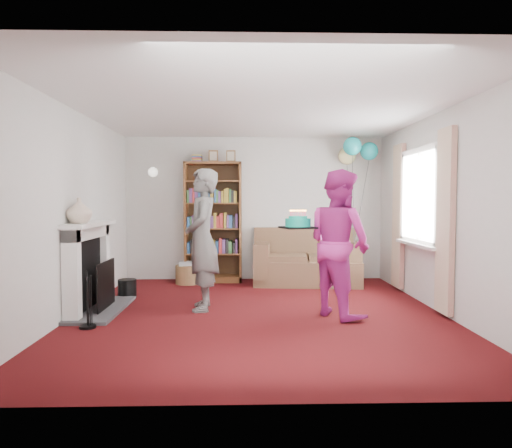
{
  "coord_description": "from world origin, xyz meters",
  "views": [
    {
      "loc": [
        -0.19,
        -5.55,
        1.4
      ],
      "look_at": [
        -0.02,
        0.6,
        1.08
      ],
      "focal_mm": 32.0,
      "sensor_mm": 36.0,
      "label": 1
    }
  ],
  "objects_px": {
    "sofa": "(306,263)",
    "person_striped": "(202,239)",
    "bookcase": "(213,223)",
    "person_magenta": "(339,243)",
    "birthday_cake": "(298,223)"
  },
  "relations": [
    {
      "from": "bookcase",
      "to": "person_magenta",
      "type": "bearing_deg",
      "value": -55.28
    },
    {
      "from": "sofa",
      "to": "person_striped",
      "type": "bearing_deg",
      "value": -125.62
    },
    {
      "from": "sofa",
      "to": "person_striped",
      "type": "xyz_separation_m",
      "value": [
        -1.58,
        -1.82,
        0.56
      ]
    },
    {
      "from": "bookcase",
      "to": "person_striped",
      "type": "bearing_deg",
      "value": -90.22
    },
    {
      "from": "bookcase",
      "to": "birthday_cake",
      "type": "bearing_deg",
      "value": -63.44
    },
    {
      "from": "bookcase",
      "to": "person_striped",
      "type": "xyz_separation_m",
      "value": [
        -0.01,
        -2.06,
        -0.1
      ]
    },
    {
      "from": "sofa",
      "to": "birthday_cake",
      "type": "distance_m",
      "value": 2.3
    },
    {
      "from": "person_magenta",
      "to": "birthday_cake",
      "type": "bearing_deg",
      "value": 53.97
    },
    {
      "from": "bookcase",
      "to": "person_magenta",
      "type": "xyz_separation_m",
      "value": [
        1.67,
        -2.41,
        -0.12
      ]
    },
    {
      "from": "person_magenta",
      "to": "person_striped",
      "type": "bearing_deg",
      "value": 48.38
    },
    {
      "from": "bookcase",
      "to": "birthday_cake",
      "type": "xyz_separation_m",
      "value": [
        1.18,
        -2.36,
        0.13
      ]
    },
    {
      "from": "person_striped",
      "to": "person_magenta",
      "type": "distance_m",
      "value": 1.72
    },
    {
      "from": "person_striped",
      "to": "birthday_cake",
      "type": "xyz_separation_m",
      "value": [
        1.19,
        -0.3,
        0.23
      ]
    },
    {
      "from": "birthday_cake",
      "to": "sofa",
      "type": "bearing_deg",
      "value": 79.4
    },
    {
      "from": "sofa",
      "to": "person_magenta",
      "type": "distance_m",
      "value": 2.25
    }
  ]
}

